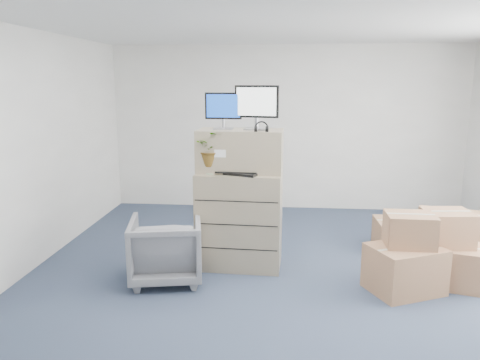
% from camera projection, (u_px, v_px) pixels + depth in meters
% --- Properties ---
extents(ground, '(7.00, 7.00, 0.00)m').
position_uv_depth(ground, '(286.00, 295.00, 4.90)').
color(ground, '#2A364C').
rests_on(ground, ground).
extents(wall_back, '(6.00, 0.02, 2.80)m').
position_uv_depth(wall_back, '(287.00, 128.00, 8.03)').
color(wall_back, silver).
rests_on(wall_back, ground).
extents(filing_cabinet_lower, '(1.01, 0.65, 1.15)m').
position_uv_depth(filing_cabinet_lower, '(240.00, 219.00, 5.60)').
color(filing_cabinet_lower, gray).
rests_on(filing_cabinet_lower, ground).
extents(filing_cabinet_upper, '(1.01, 0.54, 0.49)m').
position_uv_depth(filing_cabinet_upper, '(240.00, 151.00, 5.48)').
color(filing_cabinet_upper, gray).
rests_on(filing_cabinet_upper, filing_cabinet_lower).
extents(monitor_left, '(0.43, 0.17, 0.42)m').
position_uv_depth(monitor_left, '(223.00, 109.00, 5.43)').
color(monitor_left, '#99999E').
rests_on(monitor_left, filing_cabinet_upper).
extents(monitor_right, '(0.51, 0.24, 0.51)m').
position_uv_depth(monitor_right, '(257.00, 105.00, 5.35)').
color(monitor_right, '#99999E').
rests_on(monitor_right, filing_cabinet_upper).
extents(headphones, '(0.15, 0.02, 0.15)m').
position_uv_depth(headphones, '(261.00, 128.00, 5.21)').
color(headphones, black).
rests_on(headphones, filing_cabinet_upper).
extents(keyboard, '(0.58, 0.40, 0.03)m').
position_uv_depth(keyboard, '(236.00, 173.00, 5.36)').
color(keyboard, black).
rests_on(keyboard, filing_cabinet_lower).
extents(mouse, '(0.11, 0.08, 0.03)m').
position_uv_depth(mouse, '(263.00, 173.00, 5.36)').
color(mouse, silver).
rests_on(mouse, filing_cabinet_lower).
extents(water_bottle, '(0.08, 0.08, 0.26)m').
position_uv_depth(water_bottle, '(246.00, 160.00, 5.53)').
color(water_bottle, gray).
rests_on(water_bottle, filing_cabinet_lower).
extents(phone_dock, '(0.07, 0.06, 0.14)m').
position_uv_depth(phone_dock, '(236.00, 168.00, 5.50)').
color(phone_dock, silver).
rests_on(phone_dock, filing_cabinet_lower).
extents(external_drive, '(0.27, 0.23, 0.07)m').
position_uv_depth(external_drive, '(266.00, 168.00, 5.51)').
color(external_drive, black).
rests_on(external_drive, filing_cabinet_lower).
extents(tissue_box, '(0.26, 0.15, 0.09)m').
position_uv_depth(tissue_box, '(268.00, 162.00, 5.49)').
color(tissue_box, '#3981C3').
rests_on(tissue_box, external_drive).
extents(potted_plant, '(0.48, 0.50, 0.40)m').
position_uv_depth(potted_plant, '(211.00, 154.00, 5.38)').
color(potted_plant, '#94AA89').
rests_on(potted_plant, filing_cabinet_lower).
extents(office_chair, '(0.90, 0.86, 0.79)m').
position_uv_depth(office_chair, '(166.00, 246.00, 5.21)').
color(office_chair, slate).
rests_on(office_chair, ground).
extents(cardboard_boxes, '(1.73, 1.97, 0.84)m').
position_uv_depth(cardboard_boxes, '(428.00, 245.00, 5.46)').
color(cardboard_boxes, '#9E6C4C').
rests_on(cardboard_boxes, ground).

